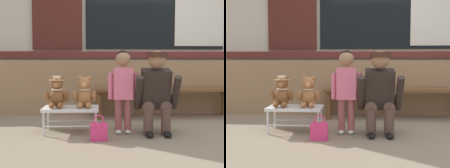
{
  "view_description": "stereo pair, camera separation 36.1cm",
  "coord_description": "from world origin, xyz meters",
  "views": [
    {
      "loc": [
        -0.97,
        -3.17,
        0.82
      ],
      "look_at": [
        -0.81,
        0.42,
        0.55
      ],
      "focal_mm": 46.23,
      "sensor_mm": 36.0,
      "label": 1
    },
    {
      "loc": [
        -0.61,
        -3.17,
        0.82
      ],
      "look_at": [
        -0.81,
        0.42,
        0.55
      ],
      "focal_mm": 46.23,
      "sensor_mm": 36.0,
      "label": 2
    }
  ],
  "objects": [
    {
      "name": "ground_plane",
      "position": [
        0.0,
        0.0,
        0.0
      ],
      "size": [
        60.0,
        60.0,
        0.0
      ],
      "primitive_type": "plane",
      "color": "#84725B"
    },
    {
      "name": "brick_low_wall",
      "position": [
        0.0,
        1.43,
        0.42
      ],
      "size": [
        6.91,
        0.25,
        0.85
      ],
      "primitive_type": "cube",
      "color": "#997551",
      "rests_on": "ground"
    },
    {
      "name": "shop_facade",
      "position": [
        0.0,
        1.94,
        1.72
      ],
      "size": [
        7.05,
        0.26,
        3.42
      ],
      "color": "beige",
      "rests_on": "ground"
    },
    {
      "name": "wooden_bench_long",
      "position": [
        -0.01,
        1.06,
        0.37
      ],
      "size": [
        2.1,
        0.4,
        0.44
      ],
      "color": "brown",
      "rests_on": "ground"
    },
    {
      "name": "small_display_bench",
      "position": [
        -1.3,
        0.17,
        0.27
      ],
      "size": [
        0.64,
        0.36,
        0.3
      ],
      "color": "silver",
      "rests_on": "ground"
    },
    {
      "name": "teddy_bear_with_hat",
      "position": [
        -1.46,
        0.17,
        0.47
      ],
      "size": [
        0.28,
        0.27,
        0.36
      ],
      "color": "brown",
      "rests_on": "small_display_bench"
    },
    {
      "name": "teddy_bear_plain",
      "position": [
        -1.14,
        0.17,
        0.46
      ],
      "size": [
        0.28,
        0.26,
        0.36
      ],
      "color": "#A86B3D",
      "rests_on": "small_display_bench"
    },
    {
      "name": "child_standing",
      "position": [
        -0.7,
        0.1,
        0.59
      ],
      "size": [
        0.35,
        0.18,
        0.96
      ],
      "color": "#994C4C",
      "rests_on": "ground"
    },
    {
      "name": "adult_crouching",
      "position": [
        -0.31,
        0.09,
        0.48
      ],
      "size": [
        0.5,
        0.49,
        0.95
      ],
      "color": "brown",
      "rests_on": "ground"
    },
    {
      "name": "handbag_on_ground",
      "position": [
        -0.97,
        -0.19,
        0.1
      ],
      "size": [
        0.18,
        0.11,
        0.27
      ],
      "color": "#E53370",
      "rests_on": "ground"
    }
  ]
}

